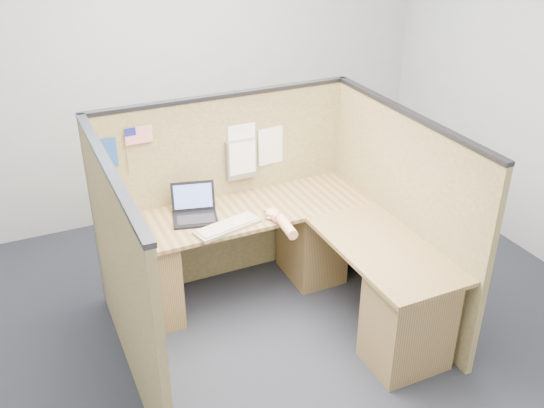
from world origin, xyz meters
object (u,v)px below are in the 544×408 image
l_desk (287,270)px  keyboard (228,226)px  laptop (192,210)px  mouse (272,215)px

l_desk → keyboard: size_ratio=3.82×
laptop → keyboard: bearing=-43.3°
laptop → keyboard: (0.17, -0.26, -0.04)m
laptop → keyboard: 0.32m
laptop → mouse: 0.58m
l_desk → laptop: bearing=140.0°
laptop → mouse: bearing=-13.2°
l_desk → laptop: laptop is taller
laptop → mouse: size_ratio=3.36×
keyboard → mouse: bearing=-13.8°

